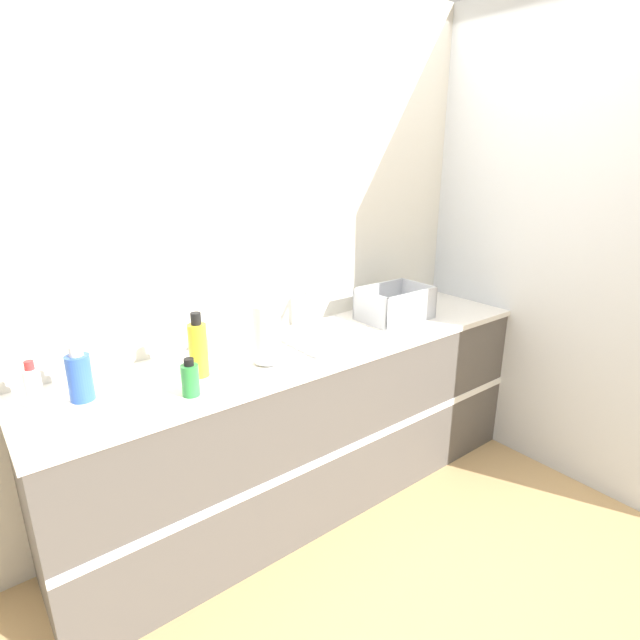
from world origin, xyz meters
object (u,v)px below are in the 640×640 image
Objects in this scene: bottle_green at (190,379)px; bottle_yellow at (198,348)px; paper_towel_roll at (267,334)px; bottle_white_spray at (33,387)px; sink at (327,334)px; bottle_blue at (80,376)px; dish_rack at (395,307)px.

bottle_green is 0.55× the size of bottle_yellow.
paper_towel_roll reaches higher than bottle_white_spray.
sink is 2.06× the size of bottle_blue.
bottle_yellow is at bearing 54.36° from bottle_green.
bottle_white_spray is at bearing 152.02° from bottle_green.
bottle_blue reaches higher than dish_rack.
sink is at bearing -1.38° from bottle_blue.
dish_rack is at bearing 8.15° from bottle_green.
sink is at bearing 14.04° from paper_towel_roll.
bottle_yellow is at bearing -10.81° from bottle_white_spray.
dish_rack is 1.20m from bottle_yellow.
sink is 0.45m from paper_towel_roll.
bottle_white_spray reaches higher than bottle_green.
bottle_yellow reaches higher than paper_towel_roll.
paper_towel_roll is 0.92m from dish_rack.
dish_rack is 2.58× the size of bottle_green.
paper_towel_roll is 0.69× the size of dish_rack.
paper_towel_roll is at bearing -11.22° from bottle_white_spray.
bottle_green is at bearing -125.64° from bottle_yellow.
sink is 0.72m from bottle_yellow.
sink reaches higher than bottle_green.
paper_towel_roll is (-0.42, -0.10, 0.12)m from sink.
sink is 1.15× the size of dish_rack.
paper_towel_roll is 0.75m from bottle_blue.
bottle_blue reaches higher than bottle_green.
bottle_green is (-0.40, -0.08, -0.07)m from paper_towel_roll.
bottle_yellow reaches higher than bottle_white_spray.
bottle_green is 0.55m from bottle_white_spray.
paper_towel_roll is 1.49× the size of bottle_white_spray.
dish_rack is at bearing 6.49° from paper_towel_roll.
paper_towel_roll is at bearing -10.20° from bottle_blue.
bottle_yellow reaches higher than sink.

